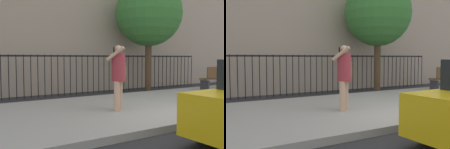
% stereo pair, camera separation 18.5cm
% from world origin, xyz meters
% --- Properties ---
extents(ground_plane, '(60.00, 60.00, 0.00)m').
position_xyz_m(ground_plane, '(0.00, 0.00, 0.00)').
color(ground_plane, '#28282B').
extents(sidewalk, '(28.00, 4.40, 0.15)m').
position_xyz_m(sidewalk, '(0.00, 2.20, 0.07)').
color(sidewalk, '#9E9B93').
rests_on(sidewalk, ground).
extents(iron_fence, '(12.03, 0.04, 1.60)m').
position_xyz_m(iron_fence, '(0.00, 5.90, 1.02)').
color(iron_fence, black).
rests_on(iron_fence, ground).
extents(pedestrian_on_phone, '(0.71, 0.64, 1.64)m').
position_xyz_m(pedestrian_on_phone, '(-1.30, 1.78, 1.10)').
color(pedestrian_on_phone, tan).
rests_on(pedestrian_on_phone, sidewalk).
extents(street_bench, '(1.60, 0.45, 0.95)m').
position_xyz_m(street_bench, '(4.74, 3.36, 0.65)').
color(street_bench, brown).
rests_on(street_bench, sidewalk).
extents(street_tree_mid, '(2.85, 2.85, 4.83)m').
position_xyz_m(street_tree_mid, '(2.40, 5.12, 3.38)').
color(street_tree_mid, '#4C3823').
rests_on(street_tree_mid, ground).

